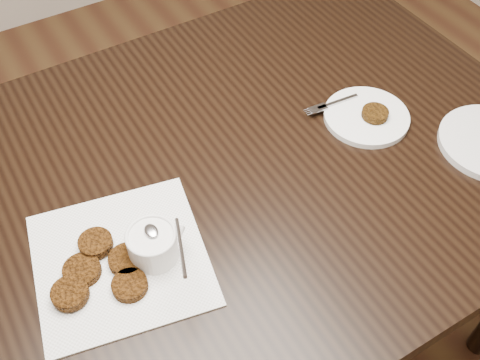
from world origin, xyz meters
name	(u,v)px	position (x,y,z in m)	size (l,w,h in m)	color
table	(205,279)	(-0.01, 0.12, 0.38)	(1.51, 0.97, 0.75)	black
napkin	(121,259)	(-0.21, 0.03, 0.75)	(0.29, 0.29, 0.00)	white
sauce_ramekin	(151,234)	(-0.15, 0.00, 0.82)	(0.12, 0.12, 0.12)	white
patty_cluster	(96,270)	(-0.25, 0.02, 0.77)	(0.23, 0.23, 0.02)	#60320C
plate_with_patty	(367,114)	(0.39, 0.09, 0.76)	(0.18, 0.18, 0.03)	white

